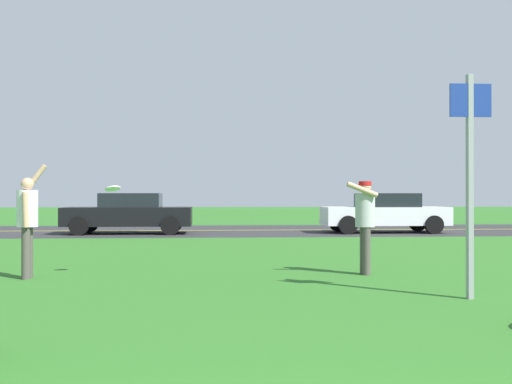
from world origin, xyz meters
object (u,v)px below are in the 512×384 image
object	(u,v)px
person_thrower_white_shirt	(28,218)
person_catcher_red_cap_gray_shirt	(365,217)
car_white_center_left	(385,213)
sign_post_near_path	(470,164)
frisbee_white	(113,189)
car_black_center_right	(129,213)

from	to	relation	value
person_thrower_white_shirt	person_catcher_red_cap_gray_shirt	bearing A→B (deg)	1.57
person_thrower_white_shirt	person_catcher_red_cap_gray_shirt	world-z (taller)	person_thrower_white_shirt
car_white_center_left	sign_post_near_path	bearing A→B (deg)	-101.33
sign_post_near_path	frisbee_white	bearing A→B (deg)	152.40
person_thrower_white_shirt	frisbee_white	bearing A→B (deg)	8.45
frisbee_white	person_thrower_white_shirt	bearing A→B (deg)	-171.55
sign_post_near_path	car_black_center_right	world-z (taller)	sign_post_near_path
person_catcher_red_cap_gray_shirt	car_white_center_left	world-z (taller)	person_catcher_red_cap_gray_shirt
frisbee_white	car_black_center_right	xyz separation A→B (m)	(-1.29, 11.87, -0.75)
person_thrower_white_shirt	sign_post_near_path	bearing A→B (deg)	-20.91
sign_post_near_path	car_white_center_left	xyz separation A→B (m)	(2.91, 14.54, -1.05)
frisbee_white	car_black_center_right	bearing A→B (deg)	96.20
person_thrower_white_shirt	car_white_center_left	xyz separation A→B (m)	(9.37, 12.07, -0.27)
frisbee_white	car_white_center_left	bearing A→B (deg)	55.96
car_white_center_left	car_black_center_right	xyz separation A→B (m)	(-9.31, 0.00, 0.00)
car_white_center_left	car_black_center_right	size ratio (longest dim) A/B	1.00
person_catcher_red_cap_gray_shirt	car_white_center_left	size ratio (longest dim) A/B	0.36
sign_post_near_path	frisbee_white	world-z (taller)	sign_post_near_path
person_catcher_red_cap_gray_shirt	frisbee_white	world-z (taller)	person_catcher_red_cap_gray_shirt
frisbee_white	car_black_center_right	size ratio (longest dim) A/B	0.06
person_thrower_white_shirt	person_catcher_red_cap_gray_shirt	xyz separation A→B (m)	(5.69, 0.16, -0.02)
person_catcher_red_cap_gray_shirt	frisbee_white	distance (m)	4.36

